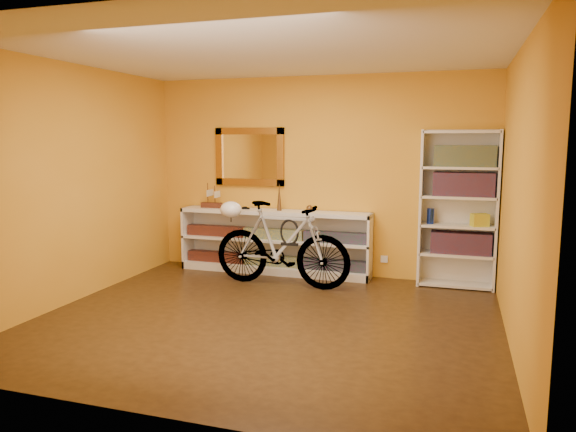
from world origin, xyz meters
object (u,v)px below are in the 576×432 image
(helmet, at_px, (231,210))
(bookcase, at_px, (458,210))
(bicycle, at_px, (281,244))
(console_unit, at_px, (274,242))

(helmet, bearing_deg, bookcase, 12.18)
(bookcase, relative_size, bicycle, 1.07)
(bicycle, bearing_deg, helmet, 90.00)
(helmet, bearing_deg, bicycle, -2.75)
(console_unit, xyz_separation_m, bicycle, (0.30, -0.59, 0.10))
(console_unit, xyz_separation_m, bookcase, (2.33, 0.03, 0.52))
(bicycle, height_order, helmet, bicycle)
(bookcase, bearing_deg, helmet, -167.82)
(bicycle, bearing_deg, console_unit, 29.61)
(helmet, bearing_deg, console_unit, 56.03)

